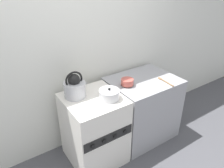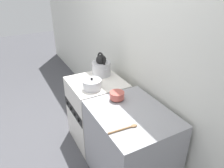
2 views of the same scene
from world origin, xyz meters
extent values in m
cube|color=silver|center=(0.00, 0.74, 1.25)|extent=(7.00, 0.06, 2.50)
cube|color=silver|center=(0.00, 0.31, 0.42)|extent=(0.60, 0.62, 0.84)
cube|color=black|center=(0.00, 0.00, 0.52)|extent=(0.58, 0.01, 0.11)
cylinder|color=black|center=(-0.20, -0.01, 0.52)|extent=(0.04, 0.02, 0.04)
cylinder|color=black|center=(-0.07, -0.01, 0.52)|extent=(0.04, 0.02, 0.04)
cylinder|color=black|center=(0.07, -0.01, 0.52)|extent=(0.04, 0.02, 0.04)
cylinder|color=black|center=(0.20, -0.01, 0.52)|extent=(0.04, 0.02, 0.04)
cube|color=#99999E|center=(0.73, 0.34, 0.42)|extent=(0.83, 0.67, 0.84)
cylinder|color=#B2B2B7|center=(-0.14, 0.44, 0.92)|extent=(0.23, 0.23, 0.16)
sphere|color=black|center=(-0.14, 0.44, 1.04)|extent=(0.13, 0.13, 0.13)
torus|color=black|center=(-0.14, 0.44, 1.04)|extent=(0.19, 0.02, 0.19)
cone|color=#B2B2B7|center=(-0.03, 0.44, 0.95)|extent=(0.11, 0.05, 0.09)
cylinder|color=silver|center=(0.14, 0.20, 0.89)|extent=(0.21, 0.21, 0.09)
cylinder|color=silver|center=(0.14, 0.20, 0.94)|extent=(0.21, 0.21, 0.01)
sphere|color=black|center=(0.14, 0.20, 0.96)|extent=(0.03, 0.03, 0.03)
cylinder|color=#B75147|center=(0.47, 0.33, 0.85)|extent=(0.07, 0.07, 0.02)
cylinder|color=#B75147|center=(0.47, 0.33, 0.89)|extent=(0.15, 0.15, 0.07)
cylinder|color=olive|center=(0.90, 0.11, 0.85)|extent=(0.03, 0.21, 0.02)
ellipsoid|color=olive|center=(0.91, 0.24, 0.85)|extent=(0.04, 0.06, 0.02)
camera|label=1|loc=(-0.92, -1.43, 2.05)|focal=35.00mm
camera|label=2|loc=(2.10, -0.61, 2.00)|focal=35.00mm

